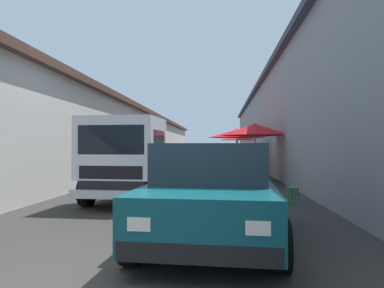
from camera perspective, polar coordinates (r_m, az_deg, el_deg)
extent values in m
plane|color=#33302D|center=(17.09, 1.15, -5.19)|extent=(90.00, 90.00, 0.00)
cube|color=beige|center=(20.88, -17.97, 0.46)|extent=(49.50, 7.00, 3.47)
cube|color=#4C3328|center=(20.99, -17.95, 5.53)|extent=(49.80, 7.50, 0.24)
cube|color=gray|center=(20.17, 21.84, 2.81)|extent=(49.50, 7.00, 5.10)
cube|color=#383D4C|center=(20.50, 21.81, 10.28)|extent=(49.80, 7.50, 0.24)
cylinder|color=#9E9EA3|center=(17.92, 7.37, -1.26)|extent=(0.06, 0.06, 2.31)
cone|color=red|center=(17.93, 7.36, 1.76)|extent=(2.89, 2.89, 0.42)
sphere|color=#9E9EA3|center=(17.94, 7.36, 2.56)|extent=(0.07, 0.07, 0.07)
cube|color=#9E7547|center=(17.97, 7.62, -3.61)|extent=(0.85, 0.65, 0.84)
sphere|color=orange|center=(18.13, 7.10, -2.12)|extent=(0.09, 0.09, 0.09)
sphere|color=orange|center=(17.95, 7.45, -1.96)|extent=(0.09, 0.09, 0.09)
sphere|color=orange|center=(18.00, 7.45, -2.13)|extent=(0.09, 0.09, 0.09)
sphere|color=orange|center=(17.80, 8.35, -2.15)|extent=(0.09, 0.09, 0.09)
sphere|color=orange|center=(18.01, 7.07, -2.13)|extent=(0.09, 0.09, 0.09)
cylinder|color=#9E9EA3|center=(20.39, 7.53, -1.41)|extent=(0.06, 0.06, 2.14)
cone|color=red|center=(20.39, 7.52, 1.14)|extent=(2.12, 2.12, 0.34)
sphere|color=#9E9EA3|center=(20.40, 7.52, 1.72)|extent=(0.07, 0.07, 0.07)
cube|color=brown|center=(20.35, 7.98, -3.24)|extent=(0.76, 0.71, 0.84)
sphere|color=orange|center=(20.21, 8.13, -1.93)|extent=(0.09, 0.09, 0.09)
sphere|color=orange|center=(20.09, 8.73, -1.94)|extent=(0.09, 0.09, 0.09)
sphere|color=orange|center=(20.17, 7.94, -1.93)|extent=(0.09, 0.09, 0.09)
sphere|color=orange|center=(20.18, 8.02, -1.78)|extent=(0.09, 0.09, 0.09)
sphere|color=orange|center=(20.11, 8.65, -1.94)|extent=(0.09, 0.09, 0.09)
cylinder|color=#9E9EA3|center=(14.28, 10.34, -1.39)|extent=(0.06, 0.06, 2.35)
cone|color=red|center=(14.30, 10.33, 2.36)|extent=(2.80, 2.80, 0.48)
sphere|color=#9E9EA3|center=(14.31, 10.33, 3.48)|extent=(0.07, 0.07, 0.07)
cube|color=olive|center=(14.15, 9.79, -4.65)|extent=(0.93, 0.60, 0.75)
sphere|color=orange|center=(14.13, 9.32, -2.74)|extent=(0.09, 0.09, 0.09)
sphere|color=orange|center=(13.95, 10.43, -2.99)|extent=(0.09, 0.09, 0.09)
sphere|color=orange|center=(14.34, 9.02, -2.92)|extent=(0.09, 0.09, 0.09)
cube|color=#0F4C56|center=(5.37, 3.54, -9.40)|extent=(4.00, 1.95, 0.64)
cube|color=#19232D|center=(5.46, 3.67, -2.92)|extent=(2.43, 1.65, 0.56)
cube|color=black|center=(3.56, 0.93, -17.66)|extent=(0.20, 1.65, 0.20)
cube|color=silver|center=(3.45, 10.84, -13.42)|extent=(0.07, 0.24, 0.14)
cube|color=silver|center=(3.59, -8.65, -12.90)|extent=(0.07, 0.24, 0.14)
cylinder|color=black|center=(4.13, 14.41, -15.94)|extent=(0.61, 0.24, 0.60)
cylinder|color=black|center=(4.31, -9.88, -15.30)|extent=(0.61, 0.24, 0.60)
cylinder|color=black|center=(6.72, 11.93, -9.92)|extent=(0.61, 0.24, 0.60)
cylinder|color=black|center=(6.83, -2.85, -9.77)|extent=(0.61, 0.24, 0.60)
cube|color=black|center=(9.82, -8.25, -5.75)|extent=(4.87, 1.72, 0.36)
cube|color=silver|center=(8.22, -11.38, -0.63)|extent=(1.63, 1.83, 1.40)
cube|color=#19232D|center=(7.53, -13.22, 0.69)|extent=(0.14, 1.47, 0.63)
cube|color=#19232D|center=(8.23, -11.38, 0.59)|extent=(1.14, 1.83, 0.45)
cube|color=black|center=(7.54, -13.26, -4.59)|extent=(0.13, 1.40, 0.28)
cube|color=silver|center=(7.51, -13.49, -8.14)|extent=(0.21, 1.75, 0.18)
cube|color=gray|center=(10.40, -2.63, -3.08)|extent=(3.16, 0.22, 0.50)
cube|color=gray|center=(10.82, -11.25, -2.97)|extent=(3.16, 0.22, 0.50)
cube|color=gray|center=(12.09, -5.15, -2.72)|extent=(0.15, 1.65, 0.50)
cylinder|color=black|center=(8.05, -5.44, -7.92)|extent=(0.73, 0.26, 0.72)
cylinder|color=black|center=(8.61, -16.95, -7.41)|extent=(0.73, 0.26, 0.72)
cylinder|color=black|center=(11.04, -1.78, -5.90)|extent=(0.73, 0.26, 0.72)
cylinder|color=black|center=(11.46, -10.48, -5.69)|extent=(0.73, 0.26, 0.72)
cylinder|color=#232328|center=(19.86, -2.52, -3.44)|extent=(0.14, 0.14, 0.75)
cylinder|color=#232328|center=(20.01, -2.36, -3.42)|extent=(0.14, 0.14, 0.75)
cube|color=#4C8C59|center=(19.91, -2.44, -1.53)|extent=(0.47, 0.30, 0.57)
sphere|color=tan|center=(19.91, -2.44, -0.42)|extent=(0.21, 0.21, 0.21)
cylinder|color=#4C8C59|center=(19.66, -2.72, -1.46)|extent=(0.08, 0.08, 0.51)
cylinder|color=#4C8C59|center=(20.16, -2.16, -1.44)|extent=(0.08, 0.08, 0.51)
cylinder|color=black|center=(12.90, 8.35, -5.74)|extent=(0.45, 0.15, 0.44)
cylinder|color=black|center=(11.66, 7.82, -6.30)|extent=(0.45, 0.17, 0.44)
cube|color=#3359A5|center=(12.23, 8.08, -5.79)|extent=(0.93, 0.41, 0.08)
ellipsoid|color=black|center=(11.90, 7.95, -4.15)|extent=(0.59, 0.34, 0.20)
cube|color=#3359A5|center=(12.82, 8.33, -3.75)|extent=(0.19, 0.34, 0.56)
cylinder|color=silver|center=(12.74, 8.30, -3.32)|extent=(0.28, 0.10, 0.68)
cylinder|color=black|center=(12.65, 8.27, -1.76)|extent=(0.55, 0.12, 0.04)
cylinder|color=#1E8C3F|center=(8.69, 16.31, -6.95)|extent=(0.30, 0.30, 0.03)
cylinder|color=#1E8C3F|center=(8.83, 16.17, -8.23)|extent=(0.04, 0.04, 0.42)
cylinder|color=#1E8C3F|center=(8.69, 15.58, -8.35)|extent=(0.04, 0.04, 0.42)
cylinder|color=#1E8C3F|center=(8.61, 16.46, -8.43)|extent=(0.04, 0.04, 0.42)
cylinder|color=#1E8C3F|center=(8.74, 17.04, -8.30)|extent=(0.04, 0.04, 0.42)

